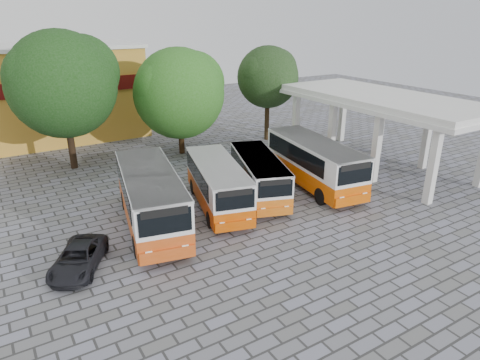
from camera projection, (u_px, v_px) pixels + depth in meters
ground at (300, 217)px, 24.34m from camera, size 90.00×90.00×0.00m
terminal_shelter at (383, 101)px, 30.84m from camera, size 6.80×15.80×5.40m
shophouse_block at (22, 94)px, 38.12m from camera, size 20.40×10.40×8.30m
bus_far_left at (151, 196)px, 22.62m from camera, size 4.38×9.19×3.16m
bus_centre_left at (218, 182)px, 25.08m from camera, size 4.21×8.07×2.75m
bus_centre_right at (259, 174)px, 26.62m from camera, size 4.48×7.73×2.61m
bus_far_right at (314, 161)px, 28.12m from camera, size 3.88×8.92×3.10m
tree_left at (63, 81)px, 29.91m from camera, size 7.90×7.52×9.95m
tree_middle at (180, 90)px, 33.77m from camera, size 7.53×7.17×8.50m
tree_right at (268, 75)px, 37.38m from camera, size 5.65×5.38×8.32m
parked_car at (78, 258)px, 19.27m from camera, size 3.56×4.35×1.10m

